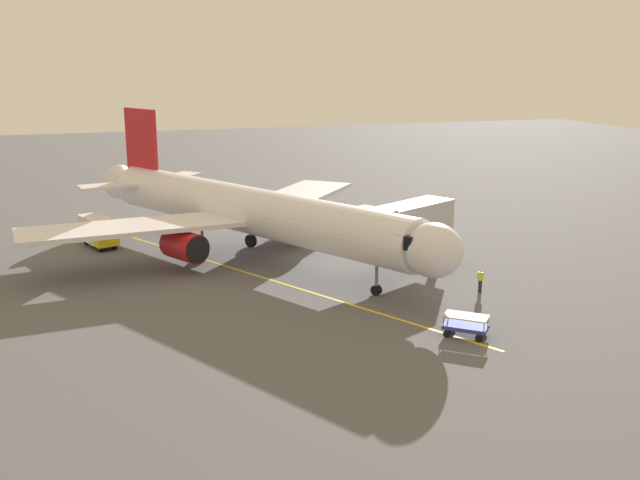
{
  "coord_description": "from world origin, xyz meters",
  "views": [
    {
      "loc": [
        11.29,
        59.06,
        16.24
      ],
      "look_at": [
        -4.91,
        8.61,
        3.0
      ],
      "focal_mm": 41.41,
      "sensor_mm": 36.0,
      "label": 1
    }
  ],
  "objects": [
    {
      "name": "baggage_cart_starboard_side",
      "position": [
        -9.63,
        22.33,
        0.66
      ],
      "size": [
        2.88,
        2.76,
        1.27
      ],
      "color": "#2D3899",
      "rests_on": "ground"
    },
    {
      "name": "box_truck_near_nose",
      "position": [
        10.6,
        -6.55,
        1.39
      ],
      "size": [
        3.39,
        4.99,
        2.62
      ],
      "color": "yellow",
      "rests_on": "ground"
    },
    {
      "name": "airplane",
      "position": [
        -1.04,
        1.3,
        4.0
      ],
      "size": [
        31.3,
        37.17,
        11.5
      ],
      "color": "white",
      "rests_on": "ground"
    },
    {
      "name": "ground_plane",
      "position": [
        0.0,
        0.0,
        0.0
      ],
      "size": [
        220.0,
        220.0,
        0.0
      ],
      "primitive_type": "plane",
      "color": "#565659"
    },
    {
      "name": "ground_crew_marshaller",
      "position": [
        -14.7,
        15.17,
        0.89
      ],
      "size": [
        0.4,
        0.47,
        1.71
      ],
      "color": "#23232D",
      "rests_on": "ground"
    },
    {
      "name": "apron_lead_in_line",
      "position": [
        -1.17,
        7.54,
        0.01
      ],
      "size": [
        18.93,
        35.46,
        0.01
      ],
      "primitive_type": "cube",
      "rotation": [
        0.0,
        0.0,
        0.49
      ],
      "color": "yellow",
      "rests_on": "ground"
    },
    {
      "name": "jet_bridge",
      "position": [
        -11.06,
        8.75,
        3.76
      ],
      "size": [
        10.94,
        7.43,
        5.4
      ],
      "color": "#B7B7BC",
      "rests_on": "ground"
    }
  ]
}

